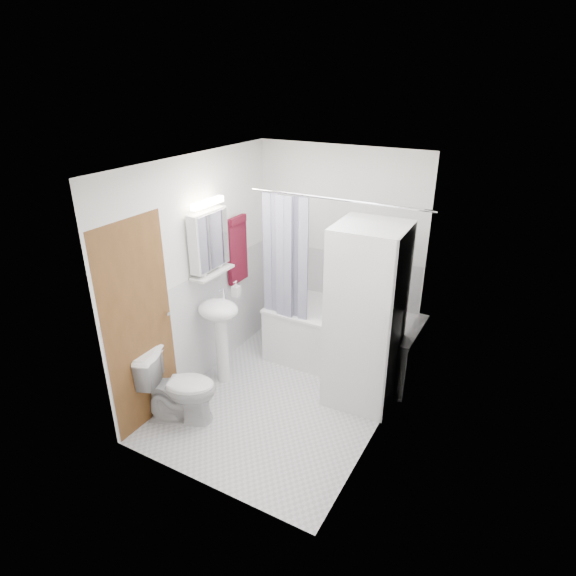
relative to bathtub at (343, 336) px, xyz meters
The scene contains 20 objects.
floor 1.02m from the bathtub, 105.83° to the right, with size 2.60×2.60×0.00m, color silver.
room_walls 1.48m from the bathtub, 105.83° to the right, with size 2.60×2.60×2.60m.
wainscot 0.72m from the bathtub, 112.59° to the right, with size 1.98×2.58×2.58m.
door 2.01m from the bathtub, 129.48° to the right, with size 0.05×2.00×2.00m.
bathtub is the anchor object (origin of this frame).
tub_spout 0.72m from the bathtub, 58.78° to the left, with size 0.04×0.04×0.12m, color silver.
curtain_rod 1.68m from the bathtub, 90.00° to the right, with size 0.02×0.02×1.88m, color silver.
shower_curtain 1.11m from the bathtub, 148.80° to the right, with size 0.55×0.02×1.45m.
sink 1.42m from the bathtub, 137.37° to the right, with size 0.44×0.37×1.04m.
medicine_cabinet 1.87m from the bathtub, 144.88° to the right, with size 0.13×0.50×0.71m.
shelf 1.65m from the bathtub, 144.53° to the right, with size 0.18×0.54×0.03m, color silver.
shower_caddy 0.89m from the bathtub, 52.00° to the left, with size 0.22×0.06×0.02m, color silver.
towel 1.55m from the bathtub, 166.32° to the right, with size 0.07×0.32×0.78m.
washer_dryer 0.86m from the bathtub, 49.53° to the right, with size 0.69×0.68×1.85m.
toilet 1.92m from the bathtub, 120.67° to the right, with size 0.40×0.72×0.71m, color white.
soap_pump 1.32m from the bathtub, 145.39° to the right, with size 0.08×0.17×0.08m, color gray.
shelf_bottle 1.75m from the bathtub, 139.87° to the right, with size 0.07×0.18×0.07m, color gray.
shelf_cup 1.62m from the bathtub, 148.69° to the right, with size 0.10×0.09×0.10m, color gray.
shampoo_a 0.93m from the bathtub, 74.44° to the left, with size 0.13×0.17×0.13m, color gray.
shampoo_b 0.93m from the bathtub, 56.84° to the left, with size 0.08×0.21×0.08m, color #22488B.
Camera 1 is at (2.01, -3.55, 3.08)m, focal length 30.00 mm.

